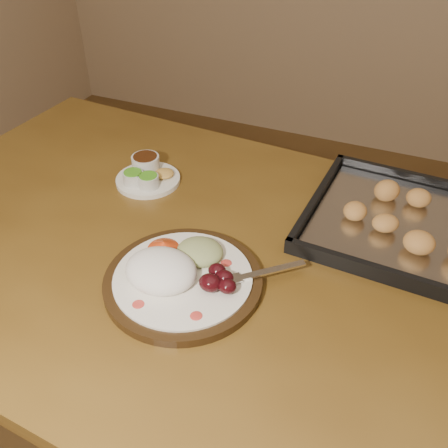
% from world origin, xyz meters
% --- Properties ---
extents(dining_table, '(1.56, 1.01, 0.75)m').
position_xyz_m(dining_table, '(-0.22, 0.05, 0.65)').
color(dining_table, brown).
rests_on(dining_table, ground).
extents(dinner_plate, '(0.34, 0.29, 0.07)m').
position_xyz_m(dinner_plate, '(-0.24, -0.05, 0.77)').
color(dinner_plate, black).
rests_on(dinner_plate, dining_table).
extents(condiment_saucer, '(0.15, 0.15, 0.05)m').
position_xyz_m(condiment_saucer, '(-0.47, 0.22, 0.77)').
color(condiment_saucer, silver).
rests_on(condiment_saucer, dining_table).
extents(baking_tray, '(0.52, 0.40, 0.05)m').
position_xyz_m(baking_tray, '(0.17, 0.27, 0.77)').
color(baking_tray, black).
rests_on(baking_tray, dining_table).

